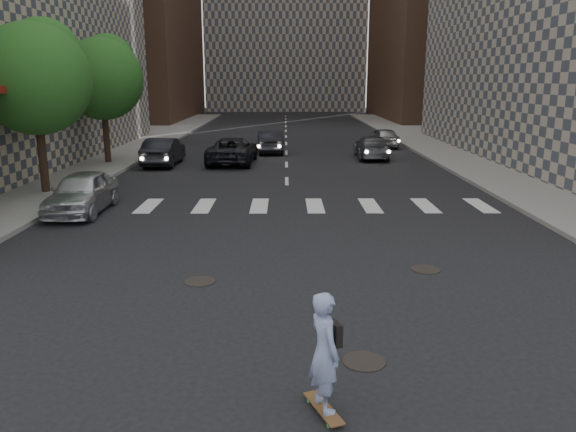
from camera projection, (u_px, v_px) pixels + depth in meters
name	position (u px, v px, depth m)	size (l,w,h in m)	color
ground	(289.00, 302.00, 11.50)	(160.00, 160.00, 0.00)	black
sidewalk_left	(23.00, 161.00, 30.83)	(13.00, 80.00, 0.15)	gray
sidewalk_right	(549.00, 160.00, 30.98)	(13.00, 80.00, 0.15)	gray
tree_b	(37.00, 74.00, 21.16)	(4.20, 4.20, 6.60)	#382619
tree_c	(103.00, 75.00, 28.93)	(4.20, 4.20, 6.60)	#382619
manhole_a	(364.00, 361.00, 9.07)	(0.70, 0.70, 0.02)	black
manhole_b	(200.00, 281.00, 12.65)	(0.70, 0.70, 0.02)	black
manhole_c	(426.00, 269.00, 13.45)	(0.70, 0.70, 0.02)	black
skateboarder	(325.00, 352.00, 7.46)	(0.60, 0.91, 1.77)	brown
silver_sedan	(82.00, 192.00, 19.08)	(1.66, 4.13, 1.41)	silver
traffic_car_a	(163.00, 152.00, 29.60)	(1.53, 4.39, 1.44)	black
traffic_car_b	(372.00, 147.00, 32.18)	(1.81, 4.46, 1.29)	#505257
traffic_car_c	(233.00, 150.00, 30.19)	(2.33, 5.05, 1.40)	black
traffic_car_d	(383.00, 137.00, 37.47)	(1.53, 3.80, 1.30)	#9D9FA4
traffic_car_e	(270.00, 141.00, 34.64)	(1.46, 4.19, 1.38)	black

